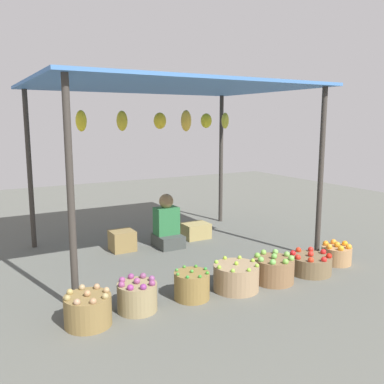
{
  "coord_description": "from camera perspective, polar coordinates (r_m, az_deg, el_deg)",
  "views": [
    {
      "loc": [
        -2.56,
        -5.14,
        1.84
      ],
      "look_at": [
        0.0,
        -0.63,
        0.95
      ],
      "focal_mm": 39.45,
      "sensor_mm": 36.0,
      "label": 1
    }
  ],
  "objects": [
    {
      "name": "basket_green_apples",
      "position": [
        5.0,
        10.99,
        -10.26
      ],
      "size": [
        0.46,
        0.46,
        0.34
      ],
      "color": "brown",
      "rests_on": "ground"
    },
    {
      "name": "basket_oranges",
      "position": [
        5.82,
        18.95,
        -7.96
      ],
      "size": [
        0.38,
        0.38,
        0.29
      ],
      "color": "#A27A4F",
      "rests_on": "ground"
    },
    {
      "name": "wooden_crate_near_vendor",
      "position": [
        6.66,
        0.5,
        -5.25
      ],
      "size": [
        0.4,
        0.32,
        0.24
      ],
      "primitive_type": "cube",
      "color": "#9A8850",
      "rests_on": "ground"
    },
    {
      "name": "market_stall_structure",
      "position": [
        5.75,
        -3.2,
        12.7
      ],
      "size": [
        3.56,
        2.68,
        2.3
      ],
      "color": "#38332D",
      "rests_on": "ground"
    },
    {
      "name": "basket_green_chilies",
      "position": [
        4.48,
        -0.02,
        -12.5
      ],
      "size": [
        0.37,
        0.37,
        0.31
      ],
      "color": "olive",
      "rests_on": "ground"
    },
    {
      "name": "wooden_crate_stacked_rear",
      "position": [
        6.12,
        -9.41,
        -6.5
      ],
      "size": [
        0.33,
        0.31,
        0.29
      ],
      "primitive_type": "cube",
      "color": "olive",
      "rests_on": "ground"
    },
    {
      "name": "vendor_person",
      "position": [
        6.2,
        -3.38,
        -4.68
      ],
      "size": [
        0.36,
        0.44,
        0.78
      ],
      "color": "#3B403C",
      "rests_on": "ground"
    },
    {
      "name": "ground_plane",
      "position": [
        6.03,
        -2.97,
        -8.05
      ],
      "size": [
        14.0,
        14.0,
        0.0
      ],
      "primitive_type": "plane",
      "color": "#575952"
    },
    {
      "name": "basket_purple_onions",
      "position": [
        4.26,
        -7.42,
        -13.79
      ],
      "size": [
        0.39,
        0.39,
        0.33
      ],
      "color": "#8E7D56",
      "rests_on": "ground"
    },
    {
      "name": "basket_red_tomatoes",
      "position": [
        5.38,
        15.7,
        -9.36
      ],
      "size": [
        0.51,
        0.51,
        0.27
      ],
      "color": "brown",
      "rests_on": "ground"
    },
    {
      "name": "basket_potatoes",
      "position": [
        4.07,
        -13.89,
        -15.21
      ],
      "size": [
        0.43,
        0.43,
        0.33
      ],
      "color": "olive",
      "rests_on": "ground"
    },
    {
      "name": "basket_limes",
      "position": [
        4.73,
        5.99,
        -11.37
      ],
      "size": [
        0.5,
        0.5,
        0.32
      ],
      "color": "#957A59",
      "rests_on": "ground"
    }
  ]
}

